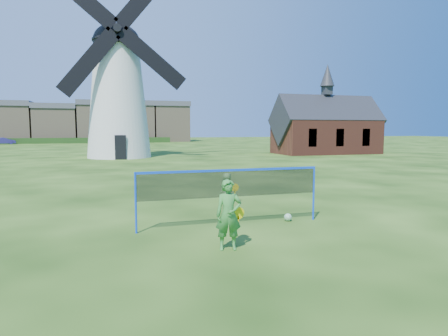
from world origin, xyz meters
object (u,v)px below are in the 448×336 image
chapel (326,129)px  car_right (4,141)px  player_girl (229,215)px  play_ball (288,217)px  badminton_net (231,184)px  player_boy (227,187)px  windmill (118,91)px

chapel → car_right: (-39.16, 38.00, -2.07)m
player_girl → play_ball: bearing=50.3°
badminton_net → car_right: bearing=107.2°
player_boy → car_right: (-20.88, 61.10, 0.05)m
chapel → badminton_net: bearing=-126.0°
player_boy → play_ball: size_ratio=4.73×
player_girl → car_right: 69.15m
chapel → player_boy: size_ratio=10.65×
badminton_net → play_ball: (1.73, 0.06, -1.03)m
windmill → player_boy: 24.51m
badminton_net → player_boy: bearing=74.1°
player_boy → play_ball: player_boy is taller
windmill → car_right: size_ratio=4.86×
chapel → player_boy: bearing=-128.4°
windmill → badminton_net: windmill is taller
badminton_net → player_girl: bearing=-109.4°
player_girl → player_boy: player_girl is taller
player_girl → player_boy: (1.65, 5.33, -0.25)m
chapel → play_ball: 31.83m
chapel → player_boy: 29.53m
badminton_net → player_girl: (-0.67, -1.92, -0.37)m
windmill → play_ball: size_ratio=76.87×
play_ball → windmill: bearing=97.9°
player_girl → player_boy: bearing=83.7°
play_ball → chapel: bearing=56.5°
player_boy → car_right: 64.57m
player_girl → player_boy: size_ratio=1.47×
play_ball → car_right: car_right is taller
chapel → car_right: chapel is taller
windmill → car_right: windmill is taller
badminton_net → chapel: bearing=54.0°
chapel → player_boy: chapel is taller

